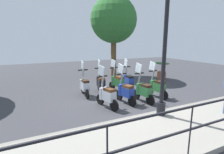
# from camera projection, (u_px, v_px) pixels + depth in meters

# --- Properties ---
(ground_plane) EXTENTS (28.00, 28.00, 0.00)m
(ground_plane) POSITION_uv_depth(u_px,v_px,m) (124.00, 97.00, 7.64)
(ground_plane) COLOR #38383D
(promenade_walkway) EXTENTS (2.20, 20.00, 0.15)m
(promenade_walkway) POSITION_uv_depth(u_px,v_px,m) (180.00, 127.00, 4.84)
(promenade_walkway) COLOR gray
(promenade_walkway) RESTS_ON ground_plane
(fence_railing) EXTENTS (0.04, 16.03, 1.07)m
(fence_railing) POSITION_uv_depth(u_px,v_px,m) (221.00, 113.00, 3.74)
(fence_railing) COLOR black
(fence_railing) RESTS_ON promenade_walkway
(lamp_post_near) EXTENTS (0.26, 0.90, 4.33)m
(lamp_post_near) POSITION_uv_depth(u_px,v_px,m) (164.00, 53.00, 5.08)
(lamp_post_near) COLOR black
(lamp_post_near) RESTS_ON promenade_walkway
(tree_distant) EXTENTS (3.04, 3.04, 5.28)m
(tree_distant) POSITION_uv_depth(u_px,v_px,m) (114.00, 20.00, 11.41)
(tree_distant) COLOR brown
(tree_distant) RESTS_ON ground_plane
(potted_palm) EXTENTS (1.06, 0.66, 1.05)m
(potted_palm) POSITION_uv_depth(u_px,v_px,m) (162.00, 72.00, 11.24)
(potted_palm) COLOR #9E5B3D
(potted_palm) RESTS_ON ground_plane
(scooter_near_0) EXTENTS (1.23, 0.44, 1.54)m
(scooter_near_0) POSITION_uv_depth(u_px,v_px,m) (157.00, 87.00, 7.50)
(scooter_near_0) COLOR black
(scooter_near_0) RESTS_ON ground_plane
(scooter_near_1) EXTENTS (1.23, 0.44, 1.54)m
(scooter_near_1) POSITION_uv_depth(u_px,v_px,m) (143.00, 90.00, 6.93)
(scooter_near_1) COLOR black
(scooter_near_1) RESTS_ON ground_plane
(scooter_near_2) EXTENTS (1.23, 0.46, 1.54)m
(scooter_near_2) POSITION_uv_depth(u_px,v_px,m) (125.00, 91.00, 6.80)
(scooter_near_2) COLOR black
(scooter_near_2) RESTS_ON ground_plane
(scooter_near_3) EXTENTS (1.21, 0.52, 1.54)m
(scooter_near_3) POSITION_uv_depth(u_px,v_px,m) (107.00, 95.00, 6.34)
(scooter_near_3) COLOR black
(scooter_near_3) RESTS_ON ground_plane
(scooter_far_0) EXTENTS (1.23, 0.44, 1.54)m
(scooter_far_0) POSITION_uv_depth(u_px,v_px,m) (128.00, 81.00, 8.62)
(scooter_far_0) COLOR black
(scooter_far_0) RESTS_ON ground_plane
(scooter_far_1) EXTENTS (1.22, 0.49, 1.54)m
(scooter_far_1) POSITION_uv_depth(u_px,v_px,m) (117.00, 82.00, 8.38)
(scooter_far_1) COLOR black
(scooter_far_1) RESTS_ON ground_plane
(scooter_far_2) EXTENTS (1.23, 0.46, 1.54)m
(scooter_far_2) POSITION_uv_depth(u_px,v_px,m) (101.00, 83.00, 8.20)
(scooter_far_2) COLOR black
(scooter_far_2) RESTS_ON ground_plane
(scooter_far_3) EXTENTS (1.23, 0.44, 1.54)m
(scooter_far_3) POSITION_uv_depth(u_px,v_px,m) (85.00, 85.00, 7.69)
(scooter_far_3) COLOR black
(scooter_far_3) RESTS_ON ground_plane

